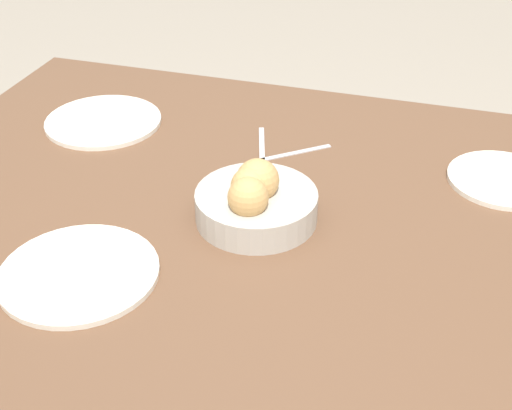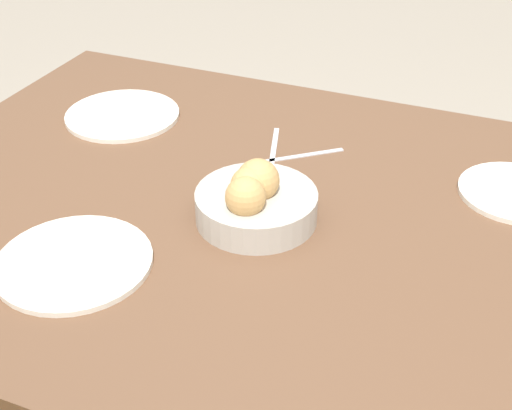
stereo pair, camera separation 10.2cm
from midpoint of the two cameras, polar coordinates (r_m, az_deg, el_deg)
dining_table at (r=1.35m, az=-1.76°, el=-3.04°), size 1.50×1.09×0.70m
bread_basket at (r=1.26m, az=-2.39°, el=0.41°), size 0.22×0.22×0.12m
plate_near_left at (r=1.46m, az=17.29°, el=1.92°), size 0.21×0.21×0.01m
plate_near_right at (r=1.66m, az=-13.87°, el=6.48°), size 0.26×0.26×0.01m
plate_far_center at (r=1.20m, az=-16.38°, el=-5.31°), size 0.26×0.26×0.01m
fork_silver at (r=1.49m, az=0.79°, el=4.08°), size 0.15×0.13×0.00m
knife_silver at (r=1.51m, az=-1.47°, el=4.53°), size 0.06×0.18×0.00m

